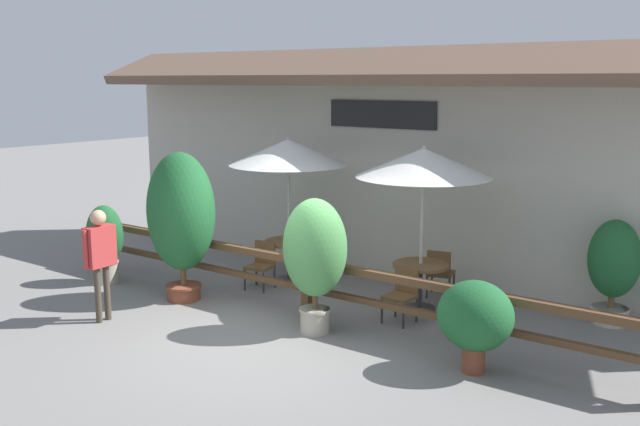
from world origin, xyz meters
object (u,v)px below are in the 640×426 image
(patio_umbrella_middle, at_px, (424,163))
(dining_table_middle, at_px, (421,273))
(potted_plant_corner_fern, at_px, (475,317))
(potted_plant_tall_tropical, at_px, (614,265))
(chair_middle_streetside, at_px, (402,293))
(dining_table_near, at_px, (289,249))
(potted_plant_entrance_palm, at_px, (105,241))
(patio_umbrella_near, at_px, (288,152))
(potted_plant_small_flowering, at_px, (315,252))
(pedestrian, at_px, (100,250))
(chair_near_wallside, at_px, (314,250))
(chair_middle_wallside, at_px, (440,271))
(chair_near_streetside, at_px, (262,263))
(potted_plant_broad_leaf, at_px, (181,215))

(patio_umbrella_middle, xyz_separation_m, dining_table_middle, (0.00, 0.00, -1.76))
(potted_plant_corner_fern, distance_m, potted_plant_tall_tropical, 3.05)
(patio_umbrella_middle, distance_m, chair_middle_streetside, 2.03)
(chair_middle_streetside, bearing_deg, potted_plant_corner_fern, -31.73)
(patio_umbrella_middle, relative_size, chair_middle_streetside, 3.16)
(dining_table_near, xyz_separation_m, potted_plant_tall_tropical, (5.38, 1.02, 0.32))
(potted_plant_corner_fern, xyz_separation_m, potted_plant_entrance_palm, (-7.05, -0.18, 0.06))
(chair_middle_streetside, bearing_deg, patio_umbrella_near, 167.04)
(dining_table_middle, distance_m, chair_middle_streetside, 0.74)
(chair_middle_streetside, distance_m, potted_plant_small_flowering, 1.58)
(dining_table_near, bearing_deg, patio_umbrella_middle, -0.77)
(potted_plant_small_flowering, relative_size, pedestrian, 1.15)
(chair_near_wallside, bearing_deg, chair_middle_wallside, 170.19)
(patio_umbrella_middle, height_order, potted_plant_tall_tropical, patio_umbrella_middle)
(chair_middle_wallside, xyz_separation_m, potted_plant_tall_tropical, (2.68, 0.33, 0.45))
(chair_near_streetside, bearing_deg, dining_table_near, 73.82)
(potted_plant_entrance_palm, bearing_deg, dining_table_near, 38.76)
(dining_table_middle, distance_m, potted_plant_broad_leaf, 4.01)
(chair_near_streetside, bearing_deg, potted_plant_small_flowering, -40.27)
(chair_near_wallside, bearing_deg, potted_plant_small_flowering, 116.81)
(patio_umbrella_near, xyz_separation_m, potted_plant_tall_tropical, (5.38, 1.02, -1.45))
(chair_middle_streetside, height_order, potted_plant_small_flowering, potted_plant_small_flowering)
(dining_table_near, relative_size, dining_table_middle, 1.00)
(patio_umbrella_middle, bearing_deg, potted_plant_tall_tropical, 21.67)
(patio_umbrella_near, distance_m, chair_near_wallside, 2.02)
(chair_near_streetside, bearing_deg, potted_plant_broad_leaf, -125.99)
(chair_near_streetside, height_order, chair_near_wallside, same)
(potted_plant_entrance_palm, height_order, potted_plant_tall_tropical, potted_plant_tall_tropical)
(chair_middle_streetside, bearing_deg, potted_plant_tall_tropical, 36.70)
(potted_plant_small_flowering, distance_m, potted_plant_tall_tropical, 4.47)
(chair_near_wallside, relative_size, chair_middle_wallside, 1.00)
(chair_near_wallside, bearing_deg, patio_umbrella_middle, 154.92)
(patio_umbrella_middle, distance_m, potted_plant_entrance_palm, 5.89)
(chair_near_streetside, xyz_separation_m, chair_middle_streetside, (2.87, -0.08, 0.00))
(potted_plant_broad_leaf, xyz_separation_m, pedestrian, (-0.18, -1.48, -0.34))
(chair_near_streetside, distance_m, potted_plant_entrance_palm, 2.88)
(chair_near_streetside, xyz_separation_m, chair_near_wallside, (0.15, 1.35, 0.00))
(patio_umbrella_near, relative_size, chair_near_wallside, 3.16)
(patio_umbrella_middle, bearing_deg, patio_umbrella_near, 179.23)
(chair_middle_streetside, distance_m, chair_middle_wallside, 1.45)
(dining_table_near, distance_m, potted_plant_entrance_palm, 3.31)
(potted_plant_entrance_palm, bearing_deg, patio_umbrella_middle, 20.99)
(dining_table_near, distance_m, dining_table_middle, 2.72)
(dining_table_near, relative_size, chair_near_wallside, 1.08)
(chair_near_wallside, bearing_deg, dining_table_middle, 154.92)
(patio_umbrella_middle, height_order, potted_plant_small_flowering, patio_umbrella_middle)
(patio_umbrella_near, height_order, chair_near_streetside, patio_umbrella_near)
(chair_near_streetside, xyz_separation_m, dining_table_middle, (2.80, 0.64, 0.14))
(chair_near_wallside, height_order, pedestrian, pedestrian)
(chair_near_streetside, xyz_separation_m, chair_middle_wallside, (2.78, 1.36, 0.00))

